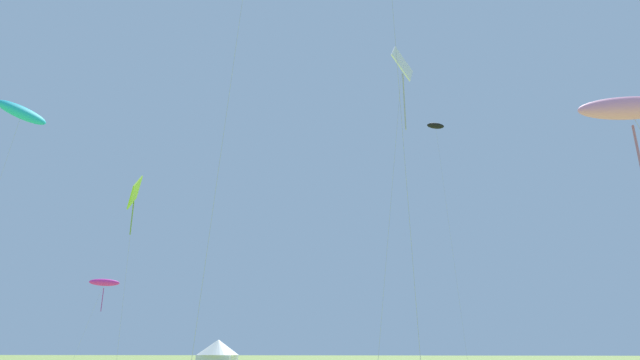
{
  "coord_description": "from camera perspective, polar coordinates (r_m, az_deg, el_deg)",
  "views": [
    {
      "loc": [
        3.86,
        -3.47,
        2.17
      ],
      "look_at": [
        0.0,
        32.0,
        13.76
      ],
      "focal_mm": 29.3,
      "sensor_mm": 36.0,
      "label": 1
    }
  ],
  "objects": [
    {
      "name": "kite_lime_diamond",
      "position": [
        42.38,
        -19.59,
        -1.48
      ],
      "size": [
        1.15,
        2.74,
        15.04
      ],
      "color": "#99DB2D",
      "rests_on": "ground"
    },
    {
      "name": "kite_pink_parafoil",
      "position": [
        24.3,
        30.71,
        6.72
      ],
      "size": [
        3.92,
        2.94,
        12.06
      ],
      "color": "pink",
      "rests_on": "ground"
    },
    {
      "name": "kite_white_diamond",
      "position": [
        31.32,
        8.97,
        11.98
      ],
      "size": [
        2.86,
        3.45,
        19.29
      ],
      "color": "white",
      "rests_on": "ground"
    },
    {
      "name": "kite_magenta_parafoil",
      "position": [
        70.44,
        -22.49,
        -10.31
      ],
      "size": [
        3.97,
        3.04,
        10.5
      ],
      "color": "#E02DA3",
      "rests_on": "ground"
    },
    {
      "name": "kite_black_parafoil",
      "position": [
        54.51,
        12.53,
        5.67
      ],
      "size": [
        2.07,
        2.39,
        24.16
      ],
      "color": "black",
      "rests_on": "ground"
    },
    {
      "name": "kite_cyan_parafoil",
      "position": [
        42.5,
        -29.78,
        6.38
      ],
      "size": [
        2.85,
        4.13,
        18.74
      ],
      "color": "#1EB7CC",
      "rests_on": "ground"
    },
    {
      "name": "festival_tent_center",
      "position": [
        67.08,
        -11.1,
        -17.99
      ],
      "size": [
        5.06,
        5.06,
        3.29
      ],
      "color": "white",
      "rests_on": "ground"
    }
  ]
}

